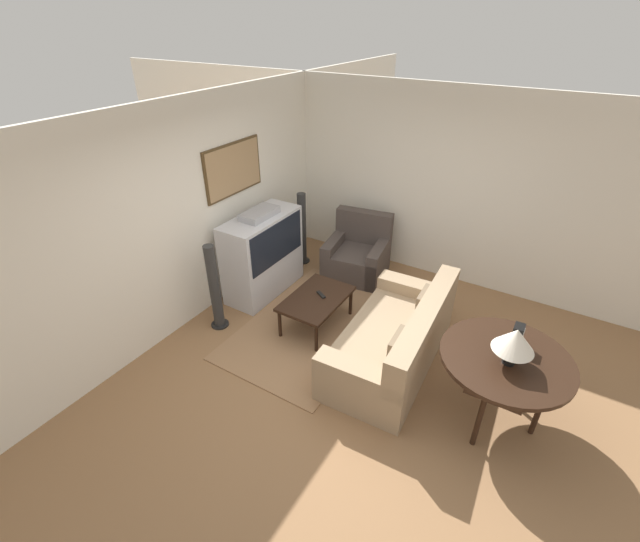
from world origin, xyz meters
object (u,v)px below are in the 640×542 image
object	(u,v)px
console_table	(506,363)
table_lamp	(515,340)
tv	(263,254)
coffee_table	(316,300)
couch	(395,341)
speaker_tower_right	(302,230)
armchair	(357,256)
speaker_tower_left	(215,289)
mantel_clock	(517,335)

from	to	relation	value
console_table	table_lamp	world-z (taller)	table_lamp
table_lamp	tv	bearing A→B (deg)	78.15
tv	coffee_table	world-z (taller)	tv
couch	speaker_tower_right	size ratio (longest dim) A/B	1.71
console_table	speaker_tower_right	bearing A→B (deg)	64.27
armchair	coffee_table	size ratio (longest dim) A/B	1.03
table_lamp	speaker_tower_left	distance (m)	3.36
speaker_tower_left	speaker_tower_right	bearing A→B (deg)	0.00
armchair	console_table	bearing A→B (deg)	-44.69
table_lamp	speaker_tower_left	xyz separation A→B (m)	(-0.26, 3.31, -0.49)
armchair	table_lamp	xyz separation A→B (m)	(-1.79, -2.41, 0.74)
armchair	console_table	distance (m)	2.97
couch	coffee_table	distance (m)	1.10
coffee_table	armchair	bearing A→B (deg)	6.18
console_table	speaker_tower_right	world-z (taller)	speaker_tower_right
console_table	speaker_tower_right	size ratio (longest dim) A/B	1.03
tv	speaker_tower_left	world-z (taller)	tv
mantel_clock	speaker_tower_left	xyz separation A→B (m)	(-0.56, 3.31, -0.34)
mantel_clock	speaker_tower_right	xyz separation A→B (m)	(1.36, 3.31, -0.34)
armchair	coffee_table	bearing A→B (deg)	-92.80
couch	armchair	size ratio (longest dim) A/B	2.02
console_table	mantel_clock	world-z (taller)	mantel_clock
console_table	couch	bearing A→B (deg)	78.83
coffee_table	console_table	bearing A→B (deg)	-97.96
tv	armchair	size ratio (longest dim) A/B	1.27
coffee_table	mantel_clock	bearing A→B (deg)	-92.27
coffee_table	mantel_clock	distance (m)	2.31
couch	speaker_tower_left	size ratio (longest dim) A/B	1.71
armchair	mantel_clock	distance (m)	2.89
armchair	mantel_clock	world-z (taller)	mantel_clock
table_lamp	mantel_clock	size ratio (longest dim) A/B	1.74
console_table	speaker_tower_left	size ratio (longest dim) A/B	1.03
mantel_clock	console_table	bearing A→B (deg)	174.77
tv	speaker_tower_left	xyz separation A→B (m)	(-0.96, -0.01, -0.04)
table_lamp	speaker_tower_right	bearing A→B (deg)	63.42
coffee_table	couch	bearing A→B (deg)	-94.57
tv	coffee_table	xyz separation A→B (m)	(-0.31, -1.07, -0.20)
armchair	console_table	xyz separation A→B (m)	(-1.72, -2.39, 0.41)
mantel_clock	speaker_tower_left	bearing A→B (deg)	99.54
speaker_tower_left	coffee_table	bearing A→B (deg)	-58.59
table_lamp	speaker_tower_left	world-z (taller)	table_lamp
tv	coffee_table	bearing A→B (deg)	-106.42
console_table	table_lamp	xyz separation A→B (m)	(-0.07, -0.02, 0.33)
console_table	table_lamp	size ratio (longest dim) A/B	3.16
tv	table_lamp	distance (m)	3.42
coffee_table	speaker_tower_left	size ratio (longest dim) A/B	0.82
armchair	console_table	size ratio (longest dim) A/B	0.82
table_lamp	console_table	bearing A→B (deg)	15.24
console_table	mantel_clock	bearing A→B (deg)	-5.23
tv	couch	world-z (taller)	tv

